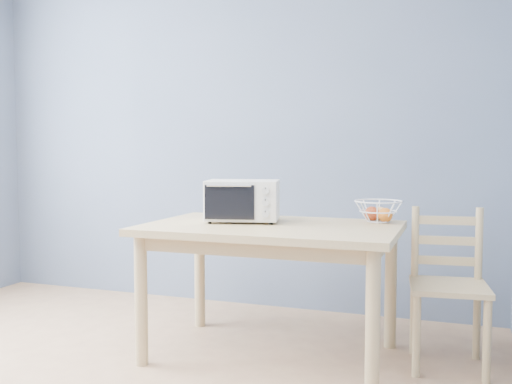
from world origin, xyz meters
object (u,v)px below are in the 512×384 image
(dining_table, at_px, (271,243))
(dining_chair, at_px, (448,289))
(fruit_basket, at_px, (379,211))
(toaster_oven, at_px, (240,200))

(dining_table, xyz_separation_m, dining_chair, (0.94, 0.19, -0.23))
(dining_table, xyz_separation_m, fruit_basket, (0.55, 0.31, 0.17))
(fruit_basket, bearing_deg, dining_table, -150.82)
(fruit_basket, distance_m, dining_chair, 0.57)
(toaster_oven, distance_m, dining_chair, 1.25)
(dining_table, relative_size, fruit_basket, 4.73)
(dining_chair, bearing_deg, toaster_oven, 179.66)
(fruit_basket, bearing_deg, toaster_oven, -162.12)
(dining_table, height_order, toaster_oven, toaster_oven)
(dining_table, xyz_separation_m, toaster_oven, (-0.21, 0.06, 0.23))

